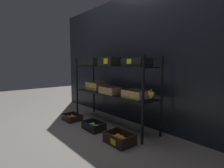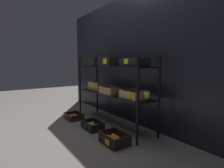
{
  "view_description": "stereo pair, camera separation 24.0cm",
  "coord_description": "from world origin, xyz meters",
  "px_view_note": "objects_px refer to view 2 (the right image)",
  "views": [
    {
      "loc": [
        2.08,
        -1.75,
        0.94
      ],
      "look_at": [
        0.0,
        0.0,
        0.64
      ],
      "focal_mm": 28.68,
      "sensor_mm": 36.0,
      "label": 1
    },
    {
      "loc": [
        2.23,
        -1.56,
        0.94
      ],
      "look_at": [
        0.0,
        0.0,
        0.64
      ],
      "focal_mm": 28.68,
      "sensor_mm": 36.0,
      "label": 2
    }
  ],
  "objects_px": {
    "crate_ground_tangerine": "(74,117)",
    "crate_ground_apple_green": "(93,126)",
    "display_rack": "(112,79)",
    "crate_ground_orange": "(114,139)"
  },
  "relations": [
    {
      "from": "crate_ground_orange",
      "to": "display_rack",
      "type": "bearing_deg",
      "value": 147.34
    },
    {
      "from": "display_rack",
      "to": "crate_ground_apple_green",
      "type": "height_order",
      "value": "display_rack"
    },
    {
      "from": "display_rack",
      "to": "crate_ground_orange",
      "type": "bearing_deg",
      "value": -32.66
    },
    {
      "from": "crate_ground_tangerine",
      "to": "crate_ground_apple_green",
      "type": "relative_size",
      "value": 0.96
    },
    {
      "from": "crate_ground_tangerine",
      "to": "crate_ground_orange",
      "type": "height_order",
      "value": "crate_ground_orange"
    },
    {
      "from": "display_rack",
      "to": "crate_ground_tangerine",
      "type": "relative_size",
      "value": 5.17
    },
    {
      "from": "crate_ground_orange",
      "to": "crate_ground_tangerine",
      "type": "bearing_deg",
      "value": -179.42
    },
    {
      "from": "display_rack",
      "to": "crate_ground_orange",
      "type": "height_order",
      "value": "display_rack"
    },
    {
      "from": "crate_ground_tangerine",
      "to": "crate_ground_apple_green",
      "type": "height_order",
      "value": "crate_ground_apple_green"
    },
    {
      "from": "crate_ground_tangerine",
      "to": "crate_ground_orange",
      "type": "bearing_deg",
      "value": 0.58
    }
  ]
}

